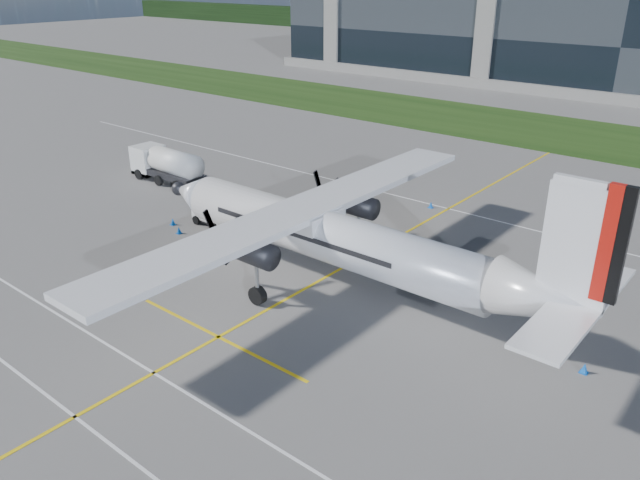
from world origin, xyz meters
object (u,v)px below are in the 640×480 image
(ground_crew_person, at_px, (226,197))
(safety_cone_nose_port, at_px, (179,230))
(safety_cone_tail, at_px, (584,368))
(safety_cone_fwd, at_px, (173,222))
(turboprop_aircraft, at_px, (342,212))
(fuel_tanker_truck, at_px, (163,164))
(safety_cone_nose_stbd, at_px, (213,219))
(baggage_tug, at_px, (214,212))
(safety_cone_stbdwing, at_px, (431,205))

(ground_crew_person, height_order, safety_cone_nose_port, ground_crew_person)
(safety_cone_tail, height_order, safety_cone_fwd, same)
(safety_cone_nose_port, xyz_separation_m, safety_cone_fwd, (-1.65, 0.76, 0.00))
(turboprop_aircraft, relative_size, ground_crew_person, 14.23)
(safety_cone_nose_port, bearing_deg, turboprop_aircraft, 4.37)
(fuel_tanker_truck, height_order, safety_cone_nose_stbd, fuel_tanker_truck)
(fuel_tanker_truck, xyz_separation_m, ground_crew_person, (9.80, -1.67, -0.43))
(safety_cone_nose_port, bearing_deg, baggage_tug, 79.27)
(safety_cone_nose_port, bearing_deg, fuel_tanker_truck, 146.75)
(fuel_tanker_truck, xyz_separation_m, safety_cone_nose_port, (10.57, -6.93, -1.26))
(safety_cone_nose_port, xyz_separation_m, safety_cone_stbdwing, (11.15, 15.86, 0.00))
(ground_crew_person, bearing_deg, safety_cone_nose_port, -173.45)
(ground_crew_person, height_order, safety_cone_nose_stbd, ground_crew_person)
(turboprop_aircraft, height_order, safety_cone_tail, turboprop_aircraft)
(turboprop_aircraft, bearing_deg, fuel_tanker_truck, 166.34)
(safety_cone_tail, xyz_separation_m, safety_cone_fwd, (-29.38, -0.49, 0.00))
(safety_cone_fwd, bearing_deg, safety_cone_stbdwing, 49.72)
(baggage_tug, relative_size, ground_crew_person, 1.47)
(safety_cone_nose_stbd, distance_m, safety_cone_fwd, 2.94)
(baggage_tug, distance_m, safety_cone_tail, 27.25)
(safety_cone_nose_port, relative_size, safety_cone_nose_stbd, 1.00)
(safety_cone_nose_stbd, xyz_separation_m, safety_cone_fwd, (-1.90, -2.24, 0.00))
(turboprop_aircraft, xyz_separation_m, ground_crew_person, (-14.43, 4.21, -3.54))
(turboprop_aircraft, relative_size, safety_cone_stbdwing, 61.59)
(safety_cone_stbdwing, distance_m, safety_cone_tail, 22.10)
(baggage_tug, bearing_deg, safety_cone_fwd, -136.57)
(ground_crew_person, height_order, safety_cone_fwd, ground_crew_person)
(turboprop_aircraft, height_order, baggage_tug, turboprop_aircraft)
(safety_cone_stbdwing, relative_size, safety_cone_fwd, 1.00)
(turboprop_aircraft, relative_size, safety_cone_tail, 61.59)
(fuel_tanker_truck, bearing_deg, safety_cone_fwd, -34.65)
(fuel_tanker_truck, relative_size, safety_cone_stbdwing, 16.12)
(fuel_tanker_truck, bearing_deg, safety_cone_tail, -8.44)
(baggage_tug, height_order, safety_cone_fwd, baggage_tug)
(fuel_tanker_truck, height_order, safety_cone_nose_port, fuel_tanker_truck)
(ground_crew_person, distance_m, safety_cone_nose_port, 5.38)
(baggage_tug, xyz_separation_m, safety_cone_stbdwing, (10.62, 13.03, -0.70))
(turboprop_aircraft, distance_m, ground_crew_person, 15.44)
(safety_cone_fwd, bearing_deg, baggage_tug, 43.43)
(baggage_tug, distance_m, safety_cone_nose_stbd, 0.78)
(ground_crew_person, bearing_deg, safety_cone_nose_stbd, -157.33)
(safety_cone_nose_stbd, bearing_deg, baggage_tug, -31.51)
(fuel_tanker_truck, relative_size, ground_crew_person, 3.72)
(safety_cone_nose_port, bearing_deg, safety_cone_stbdwing, 54.89)
(baggage_tug, height_order, safety_cone_nose_stbd, baggage_tug)
(safety_cone_nose_stbd, relative_size, safety_cone_tail, 1.00)
(fuel_tanker_truck, relative_size, safety_cone_tail, 16.12)
(baggage_tug, bearing_deg, turboprop_aircraft, -7.75)
(safety_cone_tail, bearing_deg, turboprop_aircraft, -179.16)
(safety_cone_nose_port, bearing_deg, ground_crew_person, 98.34)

